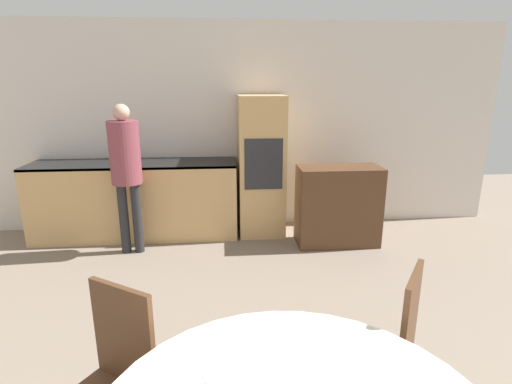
# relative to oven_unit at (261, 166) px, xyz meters

# --- Properties ---
(wall_back) EXTENTS (6.79, 0.05, 2.60)m
(wall_back) POSITION_rel_oven_unit_xyz_m (-0.24, 0.34, 0.44)
(wall_back) COLOR silver
(wall_back) RESTS_ON ground_plane
(kitchen_counter) EXTENTS (2.46, 0.60, 0.94)m
(kitchen_counter) POSITION_rel_oven_unit_xyz_m (-1.55, -0.01, -0.38)
(kitchen_counter) COLOR tan
(kitchen_counter) RESTS_ON ground_plane
(oven_unit) EXTENTS (0.56, 0.59, 1.72)m
(oven_unit) POSITION_rel_oven_unit_xyz_m (0.00, 0.00, 0.00)
(oven_unit) COLOR tan
(oven_unit) RESTS_ON ground_plane
(sideboard) EXTENTS (0.95, 0.45, 0.93)m
(sideboard) POSITION_rel_oven_unit_xyz_m (0.86, -0.45, -0.39)
(sideboard) COLOR #51331E
(sideboard) RESTS_ON ground_plane
(chair_far_left) EXTENTS (0.55, 0.55, 0.96)m
(chair_far_left) POSITION_rel_oven_unit_xyz_m (-1.02, -3.17, -0.33)
(chair_far_left) COLOR #51331E
(chair_far_left) RESTS_ON ground_plane
(chair_far_right) EXTENTS (0.56, 0.56, 0.96)m
(chair_far_right) POSITION_rel_oven_unit_xyz_m (0.40, -3.04, -0.33)
(chair_far_right) COLOR #51331E
(chair_far_right) RESTS_ON ground_plane
(person_standing) EXTENTS (0.32, 0.32, 1.66)m
(person_standing) POSITION_rel_oven_unit_xyz_m (-1.52, -0.51, 0.17)
(person_standing) COLOR #262628
(person_standing) RESTS_ON ground_plane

